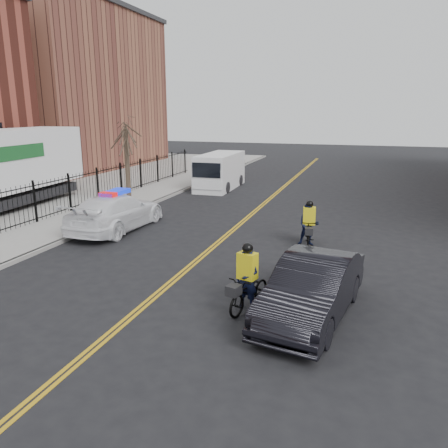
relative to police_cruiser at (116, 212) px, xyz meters
name	(u,v)px	position (x,y,z in m)	size (l,w,h in m)	color
ground	(178,277)	(4.96, -4.42, -0.82)	(120.00, 120.00, 0.00)	black
center_line_left	(243,220)	(4.88, 3.58, -0.81)	(0.10, 60.00, 0.01)	#C29316
center_line_right	(247,220)	(5.04, 3.58, -0.81)	(0.10, 60.00, 0.01)	#C29316
sidewalk	(112,208)	(-2.54, 3.58, -0.74)	(3.00, 60.00, 0.15)	gray
curb	(136,210)	(-1.04, 3.58, -0.74)	(0.20, 60.00, 0.15)	gray
iron_fence	(87,190)	(-4.04, 3.58, 0.18)	(0.12, 28.00, 2.00)	black
warehouse_far	(58,91)	(-18.04, 19.58, 6.18)	(14.00, 18.00, 14.00)	brown
street_tree	(126,141)	(-2.64, 5.58, 2.72)	(3.20, 3.20, 4.80)	#32261D
police_cruiser	(116,212)	(0.00, 0.00, 0.00)	(2.33, 5.61, 1.78)	white
dark_sedan	(312,288)	(9.40, -5.91, -0.02)	(1.69, 4.85, 1.60)	black
cargo_van	(219,172)	(0.86, 11.63, 0.34)	(2.30, 5.70, 2.36)	white
cyclist_near	(247,286)	(7.69, -5.99, -0.17)	(1.15, 2.00, 1.86)	black
cyclist_far	(309,228)	(8.46, 0.35, -0.10)	(0.90, 1.85, 1.81)	black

